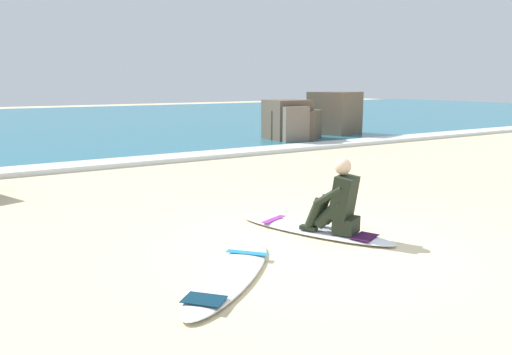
# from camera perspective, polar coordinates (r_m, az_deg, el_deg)

# --- Properties ---
(ground_plane) EXTENTS (80.00, 80.00, 0.00)m
(ground_plane) POSITION_cam_1_polar(r_m,az_deg,el_deg) (6.05, 8.01, -7.94)
(ground_plane) COLOR beige
(sea) EXTENTS (80.00, 28.00, 0.10)m
(sea) POSITION_cam_1_polar(r_m,az_deg,el_deg) (25.70, -23.96, 5.70)
(sea) COLOR teal
(sea) RESTS_ON ground
(breaking_foam) EXTENTS (80.00, 0.90, 0.11)m
(breaking_foam) POSITION_cam_1_polar(r_m,az_deg,el_deg) (12.38, -14.35, 1.75)
(breaking_foam) COLOR white
(breaking_foam) RESTS_ON ground
(surfboard_main) EXTENTS (1.31, 2.28, 0.08)m
(surfboard_main) POSITION_cam_1_polar(r_m,az_deg,el_deg) (6.62, 6.59, -5.92)
(surfboard_main) COLOR silver
(surfboard_main) RESTS_ON ground
(surfer_seated) EXTENTS (0.61, 0.77, 0.95)m
(surfer_seated) POSITION_cam_1_polar(r_m,az_deg,el_deg) (6.36, 9.32, -2.97)
(surfer_seated) COLOR black
(surfer_seated) RESTS_ON surfboard_main
(surfboard_spare_near) EXTENTS (1.92, 1.78, 0.08)m
(surfboard_spare_near) POSITION_cam_1_polar(r_m,az_deg,el_deg) (5.10, -3.04, -11.08)
(surfboard_spare_near) COLOR white
(surfboard_spare_near) RESTS_ON ground
(rock_outcrop_distant) EXTENTS (4.10, 2.57, 1.60)m
(rock_outcrop_distant) POSITION_cam_1_polar(r_m,az_deg,el_deg) (17.21, 6.12, 6.58)
(rock_outcrop_distant) COLOR brown
(rock_outcrop_distant) RESTS_ON ground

